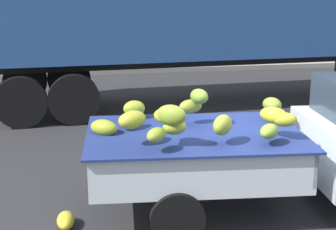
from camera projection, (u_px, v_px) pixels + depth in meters
The scene contains 4 objects.
ground at pixel (266, 202), 6.95m from camera, with size 220.00×220.00×0.00m, color #28282B.
curb_strip at pixel (153, 69), 16.93m from camera, with size 80.00×0.80×0.16m, color gray.
pickup_truck at pixel (336, 143), 6.64m from camera, with size 4.97×2.20×1.70m.
fallen_banana_bunch_near_tailgate at pixel (66, 220), 6.22m from camera, with size 0.40×0.22×0.18m, color gold.
Camera 1 is at (-2.46, -6.06, 2.96)m, focal length 53.89 mm.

